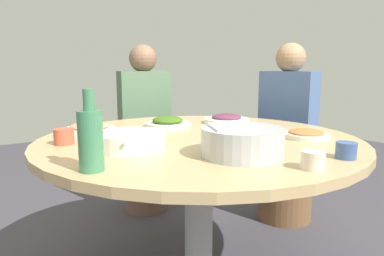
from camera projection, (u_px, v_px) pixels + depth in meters
round_dining_table at (199, 158)px, 1.56m from camera, size 1.40×1.40×0.72m
rice_bowl at (242, 141)px, 1.21m from camera, size 0.29×0.29×0.11m
soup_bowl at (130, 141)px, 1.32m from camera, size 0.27×0.27×0.06m
dish_tofu_braise at (306, 134)px, 1.53m from camera, size 0.20×0.20×0.04m
dish_shrimp at (90, 128)px, 1.69m from camera, size 0.24×0.24×0.04m
dish_eggplant at (226, 119)px, 1.94m from camera, size 0.25×0.25×0.05m
dish_greens at (168, 122)px, 1.82m from camera, size 0.23×0.23×0.06m
green_bottle at (91, 138)px, 1.02m from camera, size 0.07×0.07×0.24m
tea_cup_near at (346, 150)px, 1.18m from camera, size 0.07×0.07×0.06m
tea_cup_far at (64, 137)px, 1.40m from camera, size 0.08×0.08×0.06m
tea_cup_side at (313, 160)px, 1.05m from camera, size 0.07×0.07×0.06m
stool_for_diner_left at (146, 181)px, 2.55m from camera, size 0.30×0.30×0.42m
diner_left at (144, 109)px, 2.46m from camera, size 0.40×0.41×0.76m
stool_for_diner_right at (285, 188)px, 2.39m from camera, size 0.36×0.36×0.42m
diner_right at (288, 111)px, 2.30m from camera, size 0.41×0.40×0.76m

